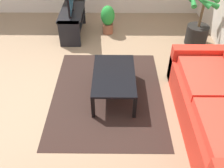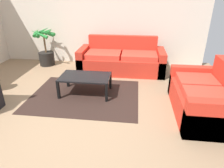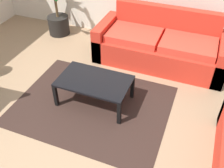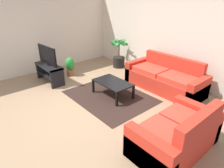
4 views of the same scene
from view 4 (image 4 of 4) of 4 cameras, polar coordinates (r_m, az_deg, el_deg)
name	(u,v)px [view 4 (image 4 of 4)]	position (r m, az deg, el deg)	size (l,w,h in m)	color
ground_plane	(83,105)	(4.81, -8.53, -6.26)	(6.60, 6.60, 0.00)	#937556
wall_back	(163,35)	(6.32, 14.83, 13.88)	(6.00, 0.06, 2.70)	beige
wall_left	(30,33)	(6.98, -23.08, 13.73)	(0.06, 6.00, 2.70)	beige
couch_main	(164,79)	(5.67, 15.20, 1.49)	(2.22, 0.90, 0.90)	red
couch_loveseat	(176,135)	(3.56, 18.39, -14.09)	(0.90, 1.56, 0.90)	red
tv_stand	(49,71)	(6.21, -17.94, 3.65)	(1.10, 0.45, 0.54)	black
tv	(47,55)	(6.06, -18.53, 8.03)	(0.97, 0.12, 0.58)	black
coffee_table	(113,83)	(5.06, 0.20, 0.15)	(1.02, 0.62, 0.40)	black
area_rug	(110,96)	(5.16, -0.65, -3.63)	(2.20, 1.70, 0.01)	black
potted_palm	(119,56)	(7.17, 2.04, 8.32)	(0.67, 0.67, 1.07)	black
potted_plant_small	(70,66)	(6.55, -12.26, 5.25)	(0.29, 0.29, 0.61)	brown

